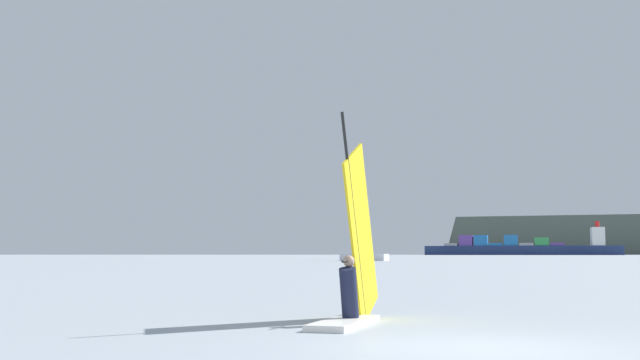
% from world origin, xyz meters
% --- Properties ---
extents(ground_plane, '(4000.00, 4000.00, 0.00)m').
position_xyz_m(ground_plane, '(0.00, 0.00, 0.00)').
color(ground_plane, '#9EA8B2').
extents(windsurfer, '(1.06, 3.96, 4.15)m').
position_xyz_m(windsurfer, '(-3.09, 2.88, 0.90)').
color(windsurfer, white).
rests_on(windsurfer, ground_plane).
extents(cargo_ship, '(186.06, 57.31, 32.20)m').
position_xyz_m(cargo_ship, '(-139.41, 763.46, 7.56)').
color(cargo_ship, navy).
rests_on(cargo_ship, ground_plane).
extents(small_sailboat, '(9.49, 3.20, 11.81)m').
position_xyz_m(small_sailboat, '(-51.57, 125.87, 1.02)').
color(small_sailboat, white).
rests_on(small_sailboat, ground_plane).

